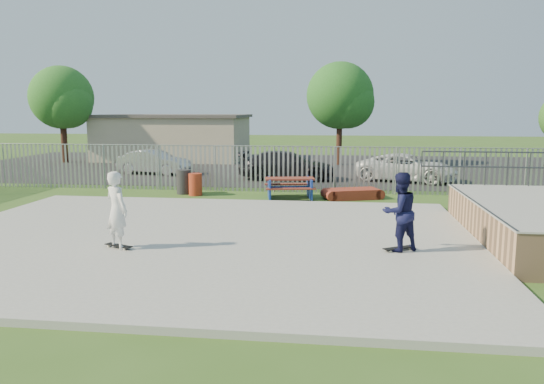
# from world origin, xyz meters

# --- Properties ---
(ground) EXTENTS (120.00, 120.00, 0.00)m
(ground) POSITION_xyz_m (0.00, 0.00, 0.00)
(ground) COLOR #395C1F
(ground) RESTS_ON ground
(concrete_slab) EXTENTS (15.00, 12.00, 0.15)m
(concrete_slab) POSITION_xyz_m (0.00, 0.00, 0.07)
(concrete_slab) COLOR #9A9B95
(concrete_slab) RESTS_ON ground
(fence) EXTENTS (26.04, 16.02, 2.00)m
(fence) POSITION_xyz_m (1.00, 4.59, 1.00)
(fence) COLOR gray
(fence) RESTS_ON ground
(picnic_table) EXTENTS (2.23, 1.95, 0.83)m
(picnic_table) POSITION_xyz_m (1.83, 7.45, 0.42)
(picnic_table) COLOR maroon
(picnic_table) RESTS_ON ground
(funbox) EXTENTS (2.22, 1.61, 0.40)m
(funbox) POSITION_xyz_m (4.37, 7.64, 0.20)
(funbox) COLOR maroon
(funbox) RESTS_ON ground
(trash_bin_red) EXTENTS (0.56, 0.56, 0.93)m
(trash_bin_red) POSITION_xyz_m (-2.15, 7.65, 0.46)
(trash_bin_red) COLOR #9A2E17
(trash_bin_red) RESTS_ON ground
(trash_bin_grey) EXTENTS (0.62, 0.62, 1.03)m
(trash_bin_grey) POSITION_xyz_m (-2.76, 8.00, 0.52)
(trash_bin_grey) COLOR #272729
(trash_bin_grey) RESTS_ON ground
(parking_lot) EXTENTS (40.00, 18.00, 0.02)m
(parking_lot) POSITION_xyz_m (0.00, 19.00, 0.01)
(parking_lot) COLOR black
(parking_lot) RESTS_ON ground
(car_silver) EXTENTS (4.24, 2.16, 1.33)m
(car_silver) POSITION_xyz_m (-6.38, 14.43, 0.69)
(car_silver) COLOR #B4B4B9
(car_silver) RESTS_ON parking_lot
(car_dark) EXTENTS (4.99, 2.11, 1.44)m
(car_dark) POSITION_xyz_m (1.16, 13.08, 0.74)
(car_dark) COLOR black
(car_dark) RESTS_ON parking_lot
(car_white) EXTENTS (5.37, 3.72, 1.36)m
(car_white) POSITION_xyz_m (7.15, 13.17, 0.70)
(car_white) COLOR white
(car_white) RESTS_ON parking_lot
(building) EXTENTS (10.40, 6.40, 3.20)m
(building) POSITION_xyz_m (-8.00, 23.00, 1.61)
(building) COLOR #B7AB8D
(building) RESTS_ON ground
(tree_left) EXTENTS (4.17, 4.17, 6.44)m
(tree_left) POSITION_xyz_m (-14.63, 19.95, 4.33)
(tree_left) COLOR #402419
(tree_left) RESTS_ON ground
(tree_mid) EXTENTS (4.25, 4.25, 6.56)m
(tree_mid) POSITION_xyz_m (3.75, 20.77, 4.42)
(tree_mid) COLOR #402419
(tree_mid) RESTS_ON ground
(skateboard_a) EXTENTS (0.79, 0.59, 0.08)m
(skateboard_a) POSITION_xyz_m (5.30, -0.79, 0.19)
(skateboard_a) COLOR black
(skateboard_a) RESTS_ON concrete_slab
(skateboard_b) EXTENTS (0.81, 0.50, 0.08)m
(skateboard_b) POSITION_xyz_m (-1.61, -1.45, 0.19)
(skateboard_b) COLOR black
(skateboard_b) RESTS_ON concrete_slab
(skater_navy) EXTENTS (1.18, 1.12, 1.93)m
(skater_navy) POSITION_xyz_m (5.30, -0.79, 1.12)
(skater_navy) COLOR #13153C
(skater_navy) RESTS_ON concrete_slab
(skater_white) EXTENTS (0.84, 0.78, 1.93)m
(skater_white) POSITION_xyz_m (-1.61, -1.45, 1.12)
(skater_white) COLOR white
(skater_white) RESTS_ON concrete_slab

